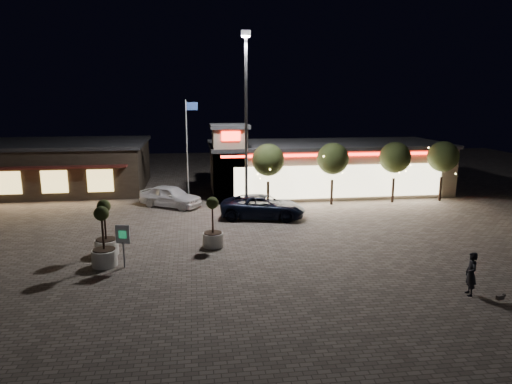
{
  "coord_description": "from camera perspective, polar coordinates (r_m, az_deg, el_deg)",
  "views": [
    {
      "loc": [
        -1.56,
        -22.37,
        8.32
      ],
      "look_at": [
        2.38,
        6.0,
        2.22
      ],
      "focal_mm": 32.0,
      "sensor_mm": 36.0,
      "label": 1
    }
  ],
  "objects": [
    {
      "name": "string_tree_d",
      "position": [
        38.97,
        22.35,
        4.1
      ],
      "size": [
        2.42,
        2.42,
        4.79
      ],
      "color": "#332319",
      "rests_on": "ground"
    },
    {
      "name": "planter_left",
      "position": [
        25.51,
        -18.24,
        -5.45
      ],
      "size": [
        1.22,
        1.22,
        3.01
      ],
      "color": "beige",
      "rests_on": "ground"
    },
    {
      "name": "string_tree_c",
      "position": [
        37.13,
        16.98,
        4.13
      ],
      "size": [
        2.42,
        2.42,
        4.79
      ],
      "color": "#332319",
      "rests_on": "ground"
    },
    {
      "name": "string_tree_a",
      "position": [
        34.16,
        1.53,
        4.01
      ],
      "size": [
        2.42,
        2.42,
        4.79
      ],
      "color": "#332319",
      "rests_on": "ground"
    },
    {
      "name": "valet_sign",
      "position": [
        23.21,
        -16.31,
        -5.54
      ],
      "size": [
        0.7,
        0.25,
        2.16
      ],
      "color": "gray",
      "rests_on": "ground"
    },
    {
      "name": "flagpole",
      "position": [
        35.55,
        -8.48,
        6.11
      ],
      "size": [
        0.95,
        0.1,
        8.0
      ],
      "color": "white",
      "rests_on": "ground"
    },
    {
      "name": "dog",
      "position": [
        21.63,
        28.34,
        -11.44
      ],
      "size": [
        0.45,
        0.23,
        0.24
      ],
      "color": "#59514C",
      "rests_on": "ground"
    },
    {
      "name": "retail_building",
      "position": [
        40.22,
        8.16,
        3.16
      ],
      "size": [
        20.4,
        8.4,
        6.1
      ],
      "color": "tan",
      "rests_on": "ground"
    },
    {
      "name": "white_sedan",
      "position": [
        35.13,
        -10.63,
        -0.51
      ],
      "size": [
        5.14,
        4.28,
        1.66
      ],
      "primitive_type": "imported",
      "rotation": [
        0.0,
        0.0,
        1.0
      ],
      "color": "white",
      "rests_on": "ground"
    },
    {
      "name": "planter_mid",
      "position": [
        23.89,
        -18.48,
        -6.61
      ],
      "size": [
        1.24,
        1.24,
        3.05
      ],
      "color": "beige",
      "rests_on": "ground"
    },
    {
      "name": "restaurant_building",
      "position": [
        44.56,
        -24.08,
        3.02
      ],
      "size": [
        16.4,
        11.0,
        4.3
      ],
      "color": "#382D23",
      "rests_on": "ground"
    },
    {
      "name": "planter_right",
      "position": [
        25.63,
        -5.42,
        -4.91
      ],
      "size": [
        1.16,
        1.16,
        2.85
      ],
      "color": "beige",
      "rests_on": "ground"
    },
    {
      "name": "floodlight_pole",
      "position": [
        30.61,
        -1.24,
        9.58
      ],
      "size": [
        0.6,
        0.4,
        12.38
      ],
      "color": "gray",
      "rests_on": "ground"
    },
    {
      "name": "pedestrian",
      "position": [
        21.52,
        25.28,
        -9.24
      ],
      "size": [
        0.58,
        0.76,
        1.88
      ],
      "primitive_type": "imported",
      "rotation": [
        0.0,
        0.0,
        -1.77
      ],
      "color": "black",
      "rests_on": "ground"
    },
    {
      "name": "ground",
      "position": [
        23.92,
        -3.72,
        -8.36
      ],
      "size": [
        90.0,
        90.0,
        0.0
      ],
      "primitive_type": "plane",
      "color": "#74675D",
      "rests_on": "ground"
    },
    {
      "name": "pickup_truck",
      "position": [
        31.4,
        0.87,
        -1.83
      ],
      "size": [
        6.22,
        3.84,
        1.61
      ],
      "primitive_type": "imported",
      "rotation": [
        0.0,
        0.0,
        1.36
      ],
      "color": "black",
      "rests_on": "ground"
    },
    {
      "name": "string_tree_b",
      "position": [
        35.32,
        9.58,
        4.11
      ],
      "size": [
        2.42,
        2.42,
        4.79
      ],
      "color": "#332319",
      "rests_on": "ground"
    }
  ]
}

